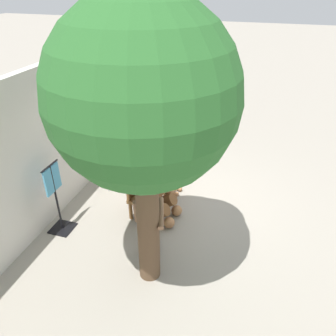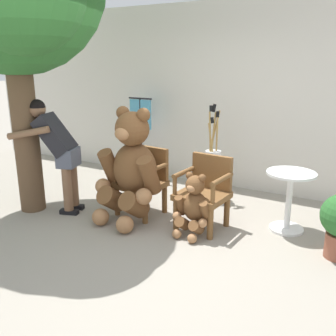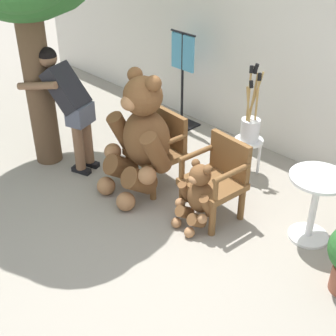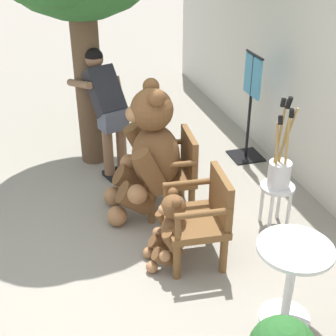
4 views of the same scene
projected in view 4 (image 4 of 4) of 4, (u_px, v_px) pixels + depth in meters
ground_plane at (113, 242)px, 4.55m from camera, size 60.00×60.00×0.00m
wooden_chair_left at (173, 170)px, 4.87m from camera, size 0.60×0.57×0.86m
wooden_chair_right at (202, 216)px, 4.14m from camera, size 0.60×0.57×0.86m
teddy_bear_large at (148, 153)px, 4.71m from camera, size 0.85×0.83×1.42m
teddy_bear_small at (171, 230)px, 4.12m from camera, size 0.44×0.43×0.74m
person_visitor at (106, 103)px, 5.36m from camera, size 0.77×0.65×1.48m
white_stool at (277, 195)px, 4.65m from camera, size 0.34×0.34×0.46m
brush_bucket at (280, 168)px, 4.50m from camera, size 0.22×0.22×0.92m
round_side_table at (291, 276)px, 3.48m from camera, size 0.56×0.56×0.72m
clothing_display_stand at (250, 105)px, 5.79m from camera, size 0.44×0.40×1.36m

